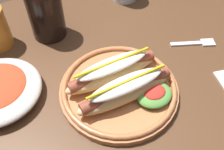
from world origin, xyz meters
TOP-DOWN VIEW (x-y plane):
  - dining_table at (0.00, 0.00)m, footprint 1.23×0.88m
  - hot_dog_plate at (0.00, -0.05)m, footprint 0.27×0.27m
  - fork at (0.26, -0.01)m, footprint 0.12×0.07m
  - soda_cup at (-0.07, 0.22)m, footprint 0.09×0.09m

SIDE VIEW (x-z plane):
  - dining_table at x=0.00m, z-range 0.27..1.01m
  - fork at x=0.26m, z-range 0.74..0.74m
  - hot_dog_plate at x=0.00m, z-range 0.73..0.80m
  - soda_cup at x=-0.07m, z-range 0.74..0.88m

